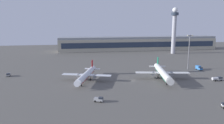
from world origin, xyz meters
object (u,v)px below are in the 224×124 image
(control_tower, at_px, (174,28))
(catering_truck, at_px, (199,68))
(maintenance_van, at_px, (8,75))
(fuel_truck, at_px, (217,79))
(pushback_tug, at_px, (224,105))
(airplane_near_gate, at_px, (163,73))
(apron_light_central, at_px, (189,50))
(baggage_tractor, at_px, (99,99))
(airplane_far_stand, at_px, (86,75))

(control_tower, relative_size, catering_truck, 8.44)
(catering_truck, distance_m, maintenance_van, 133.71)
(fuel_truck, bearing_deg, maintenance_van, -104.79)
(pushback_tug, xyz_separation_m, maintenance_van, (-105.95, 69.76, 0.11))
(catering_truck, bearing_deg, airplane_near_gate, 24.00)
(pushback_tug, xyz_separation_m, apron_light_central, (20.73, 71.43, 13.67))
(fuel_truck, height_order, apron_light_central, apron_light_central)
(baggage_tractor, distance_m, fuel_truck, 78.40)
(control_tower, bearing_deg, pushback_tug, -106.16)
(baggage_tractor, distance_m, catering_truck, 95.70)
(airplane_near_gate, height_order, catering_truck, airplane_near_gate)
(pushback_tug, bearing_deg, baggage_tractor, 178.70)
(pushback_tug, bearing_deg, maintenance_van, 161.32)
(airplane_far_stand, relative_size, pushback_tug, 11.10)
(airplane_near_gate, height_order, apron_light_central, apron_light_central)
(control_tower, xyz_separation_m, airplane_far_stand, (-98.60, -97.08, -24.33))
(fuel_truck, height_order, pushback_tug, fuel_truck)
(control_tower, bearing_deg, apron_light_central, -106.14)
(baggage_tractor, relative_size, apron_light_central, 0.18)
(fuel_truck, xyz_separation_m, apron_light_central, (-2.20, 32.69, 13.37))
(control_tower, height_order, airplane_near_gate, control_tower)
(control_tower, height_order, apron_light_central, control_tower)
(maintenance_van, bearing_deg, fuel_truck, 159.24)
(control_tower, distance_m, apron_light_central, 80.68)
(catering_truck, height_order, maintenance_van, catering_truck)
(fuel_truck, bearing_deg, airplane_far_stand, -99.96)
(airplane_near_gate, xyz_separation_m, baggage_tractor, (-42.99, -32.75, -2.99))
(pushback_tug, relative_size, apron_light_central, 0.13)
(control_tower, height_order, catering_truck, control_tower)
(airplane_near_gate, bearing_deg, control_tower, -107.01)
(fuel_truck, relative_size, maintenance_van, 1.46)
(airplane_near_gate, relative_size, apron_light_central, 1.66)
(airplane_near_gate, distance_m, baggage_tractor, 54.13)
(control_tower, height_order, baggage_tractor, control_tower)
(maintenance_van, height_order, apron_light_central, apron_light_central)
(baggage_tractor, distance_m, pushback_tug, 53.79)
(fuel_truck, bearing_deg, apron_light_central, -177.41)
(control_tower, xyz_separation_m, fuel_truck, (-19.91, -109.11, -26.74))
(control_tower, xyz_separation_m, catering_truck, (-15.10, -79.72, -26.52))
(control_tower, distance_m, baggage_tractor, 165.44)
(airplane_far_stand, xyz_separation_m, catering_truck, (83.50, 17.35, -2.19))
(pushback_tug, distance_m, apron_light_central, 75.63)
(airplane_far_stand, distance_m, maintenance_van, 53.73)
(catering_truck, bearing_deg, baggage_tractor, 28.43)
(pushback_tug, bearing_deg, airplane_far_stand, 152.35)
(baggage_tractor, bearing_deg, catering_truck, 148.26)
(pushback_tug, bearing_deg, fuel_truck, 74.06)
(airplane_near_gate, distance_m, pushback_tug, 48.45)
(fuel_truck, xyz_separation_m, catering_truck, (4.81, 29.39, 0.21))
(baggage_tractor, xyz_separation_m, maintenance_van, (-54.23, 54.96, 0.00))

